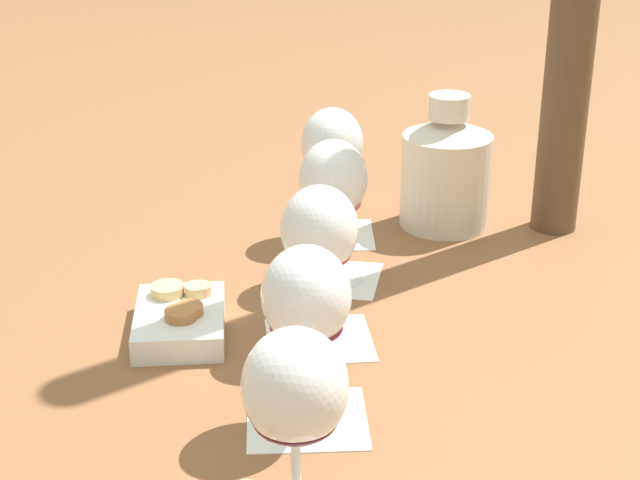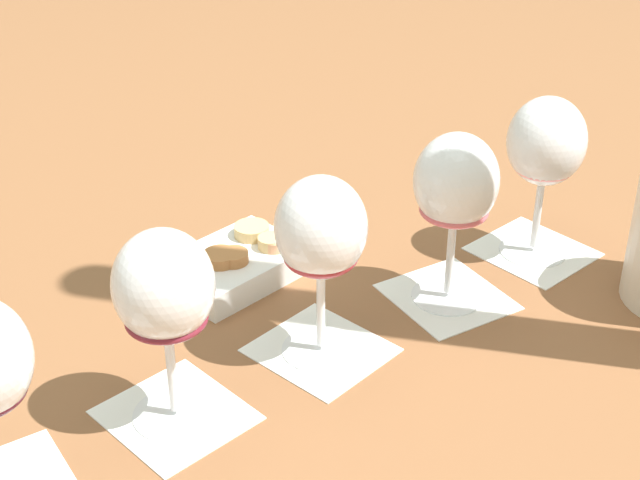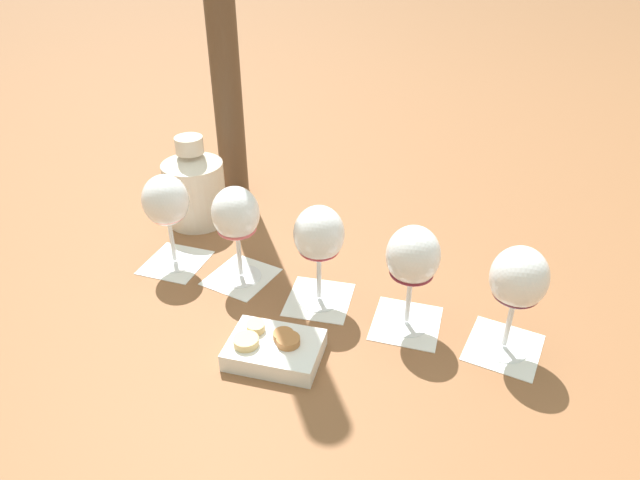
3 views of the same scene
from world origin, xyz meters
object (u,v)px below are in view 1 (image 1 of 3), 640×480
at_px(wine_glass_0, 332,150).
at_px(ceramic_vase, 446,170).
at_px(wine_glass_4, 295,397).
at_px(snack_dish, 180,319).
at_px(wine_glass_2, 320,236).
at_px(wine_glass_3, 306,304).
at_px(wine_glass_1, 333,185).

height_order(wine_glass_0, ceramic_vase, ceramic_vase).
height_order(wine_glass_4, snack_dish, wine_glass_4).
distance_m(wine_glass_2, snack_dish, 0.18).
distance_m(wine_glass_3, snack_dish, 0.24).
bearing_deg(snack_dish, wine_glass_0, 121.89).
relative_size(wine_glass_1, wine_glass_2, 1.00).
xyz_separation_m(wine_glass_1, snack_dish, (0.05, -0.21, -0.10)).
xyz_separation_m(wine_glass_1, wine_glass_2, (0.12, -0.08, -0.00)).
distance_m(wine_glass_0, snack_dish, 0.33).
distance_m(wine_glass_1, wine_glass_3, 0.30).
height_order(ceramic_vase, snack_dish, ceramic_vase).
bearing_deg(ceramic_vase, snack_dish, -72.46).
relative_size(wine_glass_4, ceramic_vase, 0.95).
xyz_separation_m(wine_glass_0, snack_dish, (0.16, -0.26, -0.10)).
bearing_deg(ceramic_vase, wine_glass_4, -43.10).
height_order(wine_glass_3, snack_dish, wine_glass_3).
bearing_deg(wine_glass_4, ceramic_vase, 136.90).
bearing_deg(wine_glass_3, wine_glass_4, -28.83).
bearing_deg(wine_glass_0, wine_glass_4, -29.69).
distance_m(wine_glass_0, wine_glass_1, 0.13).
bearing_deg(wine_glass_1, wine_glass_2, -32.42).
relative_size(wine_glass_3, snack_dish, 1.09).
distance_m(wine_glass_0, wine_glass_3, 0.43).
bearing_deg(wine_glass_2, snack_dish, -121.12).
xyz_separation_m(wine_glass_1, wine_glass_3, (0.25, -0.16, 0.00)).
height_order(wine_glass_1, wine_glass_2, same).
relative_size(wine_glass_0, wine_glass_4, 1.00).
bearing_deg(wine_glass_4, wine_glass_0, 150.31).
xyz_separation_m(wine_glass_2, snack_dish, (-0.08, -0.13, -0.10)).
distance_m(wine_glass_0, ceramic_vase, 0.16).
bearing_deg(ceramic_vase, wine_glass_0, -102.01).
relative_size(wine_glass_0, wine_glass_3, 1.00).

